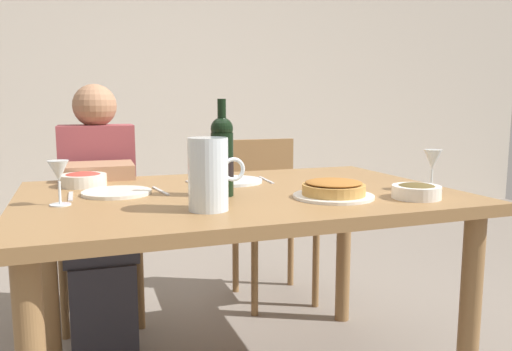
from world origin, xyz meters
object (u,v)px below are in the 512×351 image
(baked_tart, at_px, (334,189))
(dinner_plate_right_setting, at_px, (231,181))
(salad_bowl, at_px, (83,179))
(olive_bowl, at_px, (416,191))
(wine_bottle, at_px, (222,156))
(diner_left, at_px, (99,204))
(chair_right, at_px, (269,208))
(dining_table, at_px, (240,217))
(wine_glass_left_diner, at_px, (432,161))
(dinner_plate_left_setting, at_px, (117,192))
(chair_left, at_px, (99,218))
(water_pitcher, at_px, (209,179))
(wine_glass_right_diner, at_px, (59,173))

(baked_tart, relative_size, dinner_plate_right_setting, 1.08)
(salad_bowl, xyz_separation_m, olive_bowl, (1.03, -0.64, -0.00))
(wine_bottle, height_order, baked_tart, wine_bottle)
(diner_left, bearing_deg, chair_right, -166.61)
(dining_table, bearing_deg, wine_glass_left_diner, -17.29)
(wine_bottle, bearing_deg, dining_table, 35.60)
(baked_tart, xyz_separation_m, dinner_plate_left_setting, (-0.67, 0.31, -0.02))
(dinner_plate_left_setting, distance_m, diner_left, 0.61)
(dinner_plate_left_setting, height_order, chair_left, chair_left)
(water_pitcher, relative_size, baked_tart, 0.79)
(water_pitcher, bearing_deg, olive_bowl, -4.43)
(olive_bowl, height_order, wine_glass_right_diner, wine_glass_right_diner)
(water_pitcher, bearing_deg, diner_left, 105.87)
(salad_bowl, bearing_deg, wine_glass_right_diner, -101.72)
(wine_glass_right_diner, xyz_separation_m, chair_left, (0.15, 0.96, -0.36))
(dining_table, distance_m, dinner_plate_right_setting, 0.23)
(wine_glass_left_diner, distance_m, chair_right, 1.15)
(wine_glass_right_diner, distance_m, diner_left, 0.78)
(chair_left, distance_m, chair_right, 0.90)
(wine_bottle, distance_m, salad_bowl, 0.59)
(baked_tart, distance_m, dinner_plate_right_setting, 0.48)
(wine_glass_left_diner, bearing_deg, baked_tart, -178.13)
(dining_table, relative_size, dinner_plate_left_setting, 6.36)
(baked_tart, height_order, olive_bowl, baked_tart)
(wine_bottle, bearing_deg, olive_bowl, -24.20)
(wine_bottle, xyz_separation_m, wine_glass_right_diner, (-0.51, 0.01, -0.03))
(wine_glass_right_diner, bearing_deg, wine_bottle, -1.58)
(baked_tart, relative_size, dinner_plate_left_setting, 1.14)
(salad_bowl, bearing_deg, chair_right, 29.50)
(wine_glass_left_diner, bearing_deg, water_pitcher, -175.72)
(dinner_plate_right_setting, distance_m, chair_left, 0.90)
(wine_bottle, xyz_separation_m, chair_left, (-0.37, 0.98, -0.40))
(wine_glass_right_diner, bearing_deg, salad_bowl, 78.28)
(wine_bottle, relative_size, baked_tart, 1.21)
(dinner_plate_right_setting, distance_m, chair_right, 0.83)
(salad_bowl, xyz_separation_m, diner_left, (0.07, 0.37, -0.17))
(wine_glass_left_diner, distance_m, dinner_plate_right_setting, 0.76)
(dinner_plate_left_setting, distance_m, dinner_plate_right_setting, 0.46)
(baked_tart, distance_m, dinner_plate_left_setting, 0.74)
(dinner_plate_right_setting, relative_size, chair_right, 0.29)
(olive_bowl, xyz_separation_m, chair_left, (-0.95, 1.24, -0.29))
(water_pitcher, height_order, wine_glass_right_diner, water_pitcher)
(salad_bowl, bearing_deg, chair_left, 82.91)
(dining_table, xyz_separation_m, dinner_plate_right_setting, (0.03, 0.21, 0.10))
(chair_right, bearing_deg, dining_table, 63.51)
(dinner_plate_right_setting, bearing_deg, dining_table, -98.02)
(chair_left, bearing_deg, wine_glass_right_diner, 83.11)
(diner_left, height_order, chair_right, diner_left)
(baked_tart, bearing_deg, salad_bowl, 145.62)
(dining_table, height_order, wine_glass_right_diner, wine_glass_right_diner)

